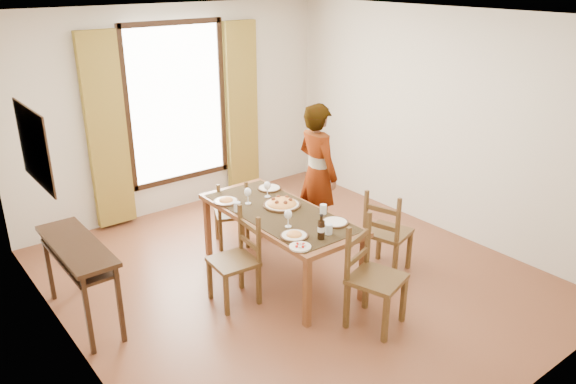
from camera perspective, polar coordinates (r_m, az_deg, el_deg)
ground at (r=6.13m, az=0.54°, el=-8.58°), size 5.00×5.00×0.00m
room_shell at (r=5.60m, az=-0.27°, el=5.66°), size 4.60×5.10×2.74m
console_table at (r=5.46m, az=-20.61°, el=-5.99°), size 0.38×1.20×0.80m
dining_table at (r=5.84m, az=-0.89°, el=-2.61°), size 0.83×1.89×0.76m
chair_west at (r=5.54m, az=-5.27°, el=-7.04°), size 0.45×0.45×0.94m
chair_north at (r=6.66m, az=-5.73°, el=-2.32°), size 0.49×0.49×0.84m
chair_south at (r=5.22m, az=8.64°, el=-8.69°), size 0.57×0.57×1.02m
chair_east at (r=6.11m, az=9.99°, el=-4.26°), size 0.53×0.53×0.96m
man at (r=6.62m, az=3.01°, el=1.88°), size 0.64×0.43×1.69m
plate_sw at (r=5.27m, az=0.63°, el=-4.30°), size 0.27×0.27×0.05m
plate_se at (r=5.56m, az=4.79°, el=-2.93°), size 0.27×0.27×0.05m
plate_nw at (r=6.07m, az=-6.31°, el=-0.79°), size 0.27×0.27×0.05m
plate_ne at (r=6.39m, az=-1.92°, el=0.53°), size 0.27×0.27×0.05m
pasta_platter at (r=5.92m, az=-0.63°, el=-0.99°), size 0.40×0.40×0.10m
caprese_plate at (r=5.08m, az=1.24°, el=-5.47°), size 0.20×0.20×0.04m
wine_glass_a at (r=5.44m, az=0.01°, el=-2.68°), size 0.08×0.08×0.18m
wine_glass_b at (r=6.14m, az=-2.12°, el=0.29°), size 0.08×0.08×0.18m
wine_glass_c at (r=5.98m, az=-4.10°, el=-0.38°), size 0.08×0.08×0.18m
tumbler_a at (r=5.75m, az=3.61°, el=-1.75°), size 0.07×0.07×0.10m
tumbler_b at (r=5.82m, az=-5.18°, el=-1.50°), size 0.07×0.07×0.10m
tumbler_c at (r=5.33m, az=4.17°, el=-3.77°), size 0.07×0.07×0.10m
wine_bottle at (r=5.20m, az=3.39°, el=-3.54°), size 0.07×0.07×0.25m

